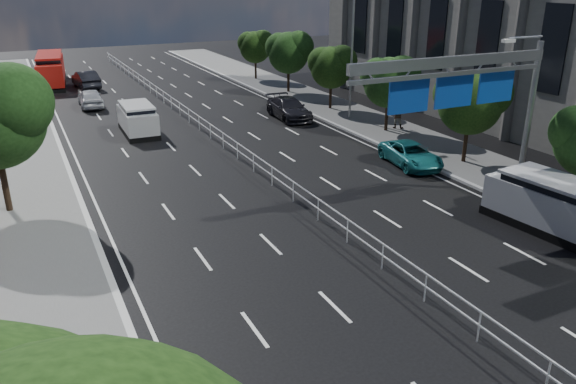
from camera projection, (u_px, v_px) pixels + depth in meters
ground at (520, 374)px, 15.00m from camera, size 160.00×160.00×0.00m
median_fence at (227, 143)px, 33.65m from camera, size 0.05×85.00×1.02m
overhead_gantry at (470, 83)px, 24.14m from camera, size 10.24×0.38×7.45m
streetlight_far at (348, 47)px, 39.18m from camera, size 2.78×2.40×9.00m
civic_hall at (533, 29)px, 40.85m from camera, size 14.40×36.00×14.35m
far_tree_d at (472, 99)px, 30.39m from camera, size 3.85×3.59×5.34m
far_tree_e at (390, 79)px, 36.72m from camera, size 3.63×3.38×5.13m
far_tree_f at (332, 65)px, 43.02m from camera, size 3.52×3.28×5.02m
far_tree_g at (289, 50)px, 49.21m from camera, size 3.96×3.69×5.45m
far_tree_h at (256, 45)px, 55.61m from camera, size 3.41×3.18×4.91m
white_minivan at (138, 119)px, 37.29m from camera, size 2.13×4.68×2.01m
red_bus at (51, 69)px, 53.96m from camera, size 3.29×9.94×2.92m
near_car_silver at (91, 98)px, 44.91m from camera, size 1.91×4.40×1.48m
near_car_dark at (86, 80)px, 52.42m from camera, size 2.15×5.00×1.60m
silver_minivan at (552, 204)px, 23.21m from camera, size 2.79×5.54×2.22m
parked_car_teal at (411, 154)px, 31.19m from camera, size 2.69×4.76×1.25m
parked_car_dark at (289, 108)px, 41.37m from camera, size 2.38×5.28×1.50m
pedestrian_b at (397, 114)px, 38.15m from camera, size 1.15×1.14×1.88m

